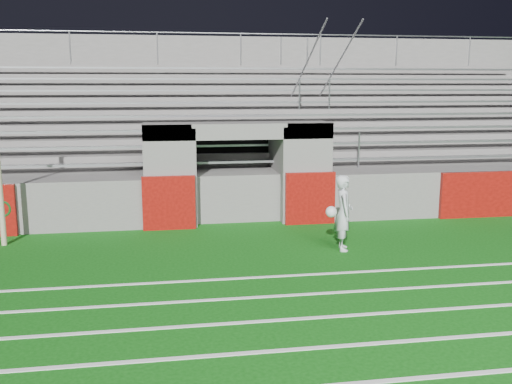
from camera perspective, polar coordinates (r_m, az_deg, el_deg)
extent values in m
plane|color=#0D500E|center=(11.75, 0.46, -6.92)|extent=(90.00, 90.00, 0.00)
cube|color=white|center=(8.11, 5.42, -15.30)|extent=(28.00, 0.09, 0.01)
cube|color=white|center=(8.99, 3.77, -12.57)|extent=(28.00, 0.09, 0.01)
cube|color=white|center=(9.89, 2.45, -10.33)|extent=(28.00, 0.09, 0.01)
cube|color=white|center=(10.81, 1.36, -8.46)|extent=(28.00, 0.09, 0.01)
cube|color=#625F5C|center=(14.71, -8.79, 1.74)|extent=(1.20, 1.00, 2.60)
cube|color=#625F5C|center=(15.17, 4.94, 2.09)|extent=(1.20, 1.00, 2.60)
cube|color=black|center=(16.51, -2.59, 2.64)|extent=(2.60, 0.20, 2.50)
cube|color=#625F5C|center=(15.33, -6.38, 1.97)|extent=(0.10, 2.20, 2.50)
cube|color=#625F5C|center=(15.61, 2.08, 2.18)|extent=(0.10, 2.20, 2.50)
cube|color=#625F5C|center=(14.71, -1.85, 6.17)|extent=(4.80, 1.00, 0.40)
cube|color=#625F5C|center=(18.64, -3.37, 3.24)|extent=(26.00, 8.00, 0.20)
cube|color=#625F5C|center=(18.73, -3.35, 1.35)|extent=(26.00, 8.00, 1.05)
cube|color=#650B08|center=(14.28, -8.70, -1.08)|extent=(1.30, 0.15, 1.35)
cube|color=#650B08|center=(14.75, 5.42, -0.63)|extent=(1.30, 0.15, 1.35)
cube|color=#650B08|center=(16.57, 21.35, -0.24)|extent=(2.20, 0.15, 1.25)
cube|color=#92969A|center=(15.72, -2.27, 3.05)|extent=(23.00, 0.28, 0.06)
cube|color=#625F5C|center=(16.56, -2.63, 3.33)|extent=(24.00, 0.75, 0.38)
cube|color=#92969A|center=(16.41, -2.60, 4.70)|extent=(23.00, 0.28, 0.06)
cube|color=#625F5C|center=(17.28, -2.93, 4.27)|extent=(24.00, 0.75, 0.76)
cube|color=#92969A|center=(17.12, -2.91, 6.22)|extent=(23.00, 0.28, 0.06)
cube|color=#625F5C|center=(18.00, -3.20, 5.13)|extent=(24.00, 0.75, 1.14)
cube|color=#92969A|center=(17.84, -3.19, 7.62)|extent=(23.00, 0.28, 0.06)
cube|color=#625F5C|center=(18.73, -3.45, 5.92)|extent=(24.00, 0.75, 1.52)
cube|color=#92969A|center=(18.57, -3.45, 8.91)|extent=(23.00, 0.28, 0.06)
cube|color=#625F5C|center=(19.45, -3.69, 6.66)|extent=(24.00, 0.75, 1.90)
cube|color=#92969A|center=(19.31, -3.70, 10.10)|extent=(23.00, 0.28, 0.06)
cube|color=#625F5C|center=(20.19, -3.91, 7.34)|extent=(24.00, 0.75, 2.28)
cube|color=#92969A|center=(20.06, -3.93, 11.20)|extent=(23.00, 0.28, 0.06)
cube|color=#625F5C|center=(20.92, -4.11, 7.97)|extent=(24.00, 0.75, 2.66)
cube|color=#92969A|center=(20.81, -4.14, 12.23)|extent=(23.00, 0.28, 0.06)
cube|color=#625F5C|center=(21.59, -4.28, 8.22)|extent=(26.00, 0.60, 5.29)
cylinder|color=#A5A8AD|center=(15.92, 6.84, 4.09)|extent=(0.05, 0.05, 1.00)
cylinder|color=#A5A8AD|center=(18.72, 4.37, 9.77)|extent=(0.05, 0.05, 1.00)
cylinder|color=#A5A8AD|center=(21.68, 2.51, 13.93)|extent=(0.05, 0.05, 1.00)
cylinder|color=#A5A8AD|center=(18.72, 4.39, 11.30)|extent=(0.05, 6.02, 3.08)
cylinder|color=#A5A8AD|center=(16.22, 10.24, 4.12)|extent=(0.05, 0.05, 1.00)
cylinder|color=#A5A8AD|center=(18.98, 7.35, 9.73)|extent=(0.05, 0.05, 1.00)
cylinder|color=#A5A8AD|center=(21.90, 5.15, 13.86)|extent=(0.05, 0.05, 1.00)
cylinder|color=#A5A8AD|center=(18.98, 7.39, 11.24)|extent=(0.05, 6.02, 3.08)
cylinder|color=#A5A8AD|center=(21.45, -18.10, 13.59)|extent=(0.05, 0.05, 1.10)
cylinder|color=#A5A8AD|center=(21.23, -9.84, 13.99)|extent=(0.05, 0.05, 1.10)
cylinder|color=#A5A8AD|center=(21.43, -1.54, 14.10)|extent=(0.05, 0.05, 1.10)
cylinder|color=#A5A8AD|center=(22.03, 6.45, 13.95)|extent=(0.05, 0.05, 1.10)
cylinder|color=#A5A8AD|center=(23.02, 13.87, 13.57)|extent=(0.05, 0.05, 1.10)
cylinder|color=#A5A8AD|center=(24.34, 20.55, 13.04)|extent=(0.05, 0.05, 1.10)
cylinder|color=#A5A8AD|center=(21.35, -4.31, 15.57)|extent=(24.00, 0.05, 0.05)
imported|color=silver|center=(12.48, 8.75, -2.06)|extent=(0.49, 0.66, 1.65)
sphere|color=white|center=(12.09, 7.54, -1.98)|extent=(0.24, 0.24, 0.24)
torus|color=#0D4418|center=(14.77, -24.00, -1.26)|extent=(0.57, 0.11, 0.57)
torus|color=#0C3C12|center=(14.73, -24.03, -1.54)|extent=(0.44, 0.08, 0.44)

